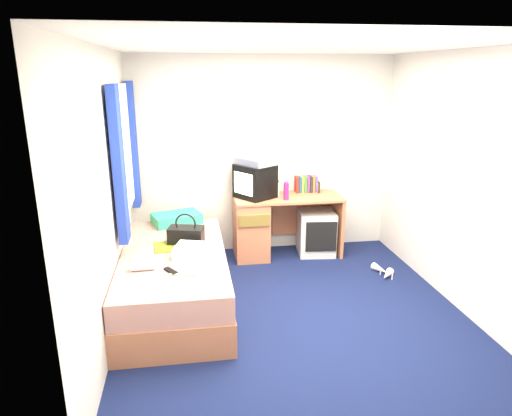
{
  "coord_description": "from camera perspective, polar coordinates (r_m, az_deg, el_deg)",
  "views": [
    {
      "loc": [
        -0.92,
        -3.78,
        2.2
      ],
      "look_at": [
        -0.25,
        0.7,
        0.84
      ],
      "focal_mm": 32.0,
      "sensor_mm": 36.0,
      "label": 1
    }
  ],
  "objects": [
    {
      "name": "ground",
      "position": [
        4.47,
        4.57,
        -12.83
      ],
      "size": [
        3.4,
        3.4,
        0.0
      ],
      "primitive_type": "plane",
      "color": "#0C1438",
      "rests_on": "ground"
    },
    {
      "name": "room_shell",
      "position": [
        3.96,
        5.05,
        5.76
      ],
      "size": [
        3.4,
        3.4,
        3.4
      ],
      "color": "white",
      "rests_on": "ground"
    },
    {
      "name": "bed",
      "position": [
        4.55,
        -10.11,
        -8.67
      ],
      "size": [
        1.01,
        2.0,
        0.54
      ],
      "color": "#BE744F",
      "rests_on": "ground"
    },
    {
      "name": "pillow",
      "position": [
        5.26,
        -9.89,
        -1.3
      ],
      "size": [
        0.6,
        0.48,
        0.11
      ],
      "primitive_type": "cube",
      "rotation": [
        0.0,
        0.0,
        0.33
      ],
      "color": "#18609F",
      "rests_on": "bed"
    },
    {
      "name": "desk",
      "position": [
        5.59,
        1.11,
        -2.01
      ],
      "size": [
        1.3,
        0.55,
        0.75
      ],
      "color": "#BE744F",
      "rests_on": "ground"
    },
    {
      "name": "storage_cube",
      "position": [
        5.75,
        7.52,
        -3.02
      ],
      "size": [
        0.48,
        0.48,
        0.55
      ],
      "primitive_type": "cube",
      "rotation": [
        0.0,
        0.0,
        -0.11
      ],
      "color": "silver",
      "rests_on": "ground"
    },
    {
      "name": "crt_tv",
      "position": [
        5.42,
        -0.14,
        3.38
      ],
      "size": [
        0.54,
        0.54,
        0.4
      ],
      "rotation": [
        0.0,
        0.0,
        -0.96
      ],
      "color": "black",
      "rests_on": "desk"
    },
    {
      "name": "vcr",
      "position": [
        5.37,
        -0.11,
        5.9
      ],
      "size": [
        0.51,
        0.54,
        0.08
      ],
      "primitive_type": "cube",
      "rotation": [
        0.0,
        0.0,
        -0.95
      ],
      "color": "silver",
      "rests_on": "crt_tv"
    },
    {
      "name": "book_row",
      "position": [
        5.73,
        6.27,
        2.99
      ],
      "size": [
        0.27,
        0.13,
        0.2
      ],
      "color": "maroon",
      "rests_on": "desk"
    },
    {
      "name": "picture_frame",
      "position": [
        5.74,
        7.77,
        2.65
      ],
      "size": [
        0.02,
        0.12,
        0.14
      ],
      "primitive_type": "cube",
      "rotation": [
        0.0,
        0.0,
        -0.01
      ],
      "color": "#302210",
      "rests_on": "desk"
    },
    {
      "name": "pink_water_bottle",
      "position": [
        5.35,
        3.79,
        2.06
      ],
      "size": [
        0.07,
        0.07,
        0.2
      ],
      "primitive_type": "cylinder",
      "rotation": [
        0.0,
        0.0,
        0.2
      ],
      "color": "#D01D62",
      "rests_on": "desk"
    },
    {
      "name": "aerosol_can",
      "position": [
        5.5,
        2.71,
        2.36
      ],
      "size": [
        0.06,
        0.06,
        0.18
      ],
      "primitive_type": "cylinder",
      "rotation": [
        0.0,
        0.0,
        -0.21
      ],
      "color": "silver",
      "rests_on": "desk"
    },
    {
      "name": "handbag",
      "position": [
        4.62,
        -8.74,
        -3.33
      ],
      "size": [
        0.38,
        0.27,
        0.32
      ],
      "rotation": [
        0.0,
        0.0,
        -0.23
      ],
      "color": "black",
      "rests_on": "bed"
    },
    {
      "name": "towel",
      "position": [
        4.3,
        -7.87,
        -5.37
      ],
      "size": [
        0.39,
        0.36,
        0.11
      ],
      "primitive_type": "cube",
      "rotation": [
        0.0,
        0.0,
        -0.3
      ],
      "color": "white",
      "rests_on": "bed"
    },
    {
      "name": "magazine",
      "position": [
        4.57,
        -11.26,
        -4.82
      ],
      "size": [
        0.24,
        0.3,
        0.01
      ],
      "primitive_type": "cube",
      "rotation": [
        0.0,
        0.0,
        0.12
      ],
      "color": "#DAFD1C",
      "rests_on": "bed"
    },
    {
      "name": "water_bottle",
      "position": [
        4.1,
        -13.96,
        -7.13
      ],
      "size": [
        0.2,
        0.08,
        0.07
      ],
      "primitive_type": "cylinder",
      "rotation": [
        0.0,
        1.57,
        0.05
      ],
      "color": "silver",
      "rests_on": "bed"
    },
    {
      "name": "colour_swatch_fan",
      "position": [
        3.97,
        -9.12,
        -8.16
      ],
      "size": [
        0.23,
        0.12,
        0.01
      ],
      "primitive_type": "cube",
      "rotation": [
        0.0,
        0.0,
        -0.31
      ],
      "color": "yellow",
      "rests_on": "bed"
    },
    {
      "name": "remote_control",
      "position": [
        4.03,
        -10.61,
        -7.74
      ],
      "size": [
        0.13,
        0.16,
        0.02
      ],
      "primitive_type": "cube",
      "rotation": [
        0.0,
        0.0,
        0.58
      ],
      "color": "black",
      "rests_on": "bed"
    },
    {
      "name": "window_assembly",
      "position": [
        4.79,
        -16.09,
        6.66
      ],
      "size": [
        0.11,
        1.42,
        1.4
      ],
      "color": "silver",
      "rests_on": "room_shell"
    },
    {
      "name": "white_heels",
      "position": [
        5.36,
        15.66,
        -7.72
      ],
      "size": [
        0.21,
        0.38,
        0.09
      ],
      "color": "silver",
      "rests_on": "ground"
    }
  ]
}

